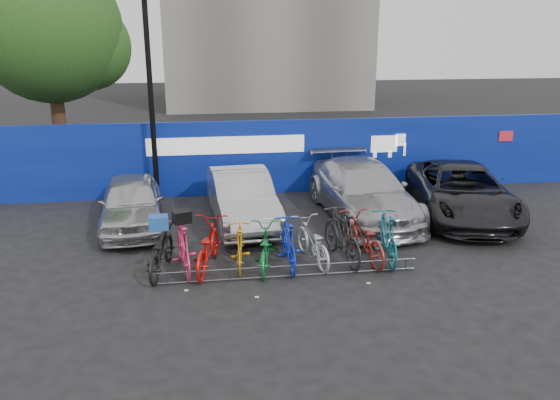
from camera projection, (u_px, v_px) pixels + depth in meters
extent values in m
plane|color=black|center=(286.00, 267.00, 12.31)|extent=(100.00, 100.00, 0.00)
cube|color=navy|center=(258.00, 158.00, 17.64)|extent=(22.00, 0.15, 2.40)
cube|color=white|center=(226.00, 145.00, 17.28)|extent=(5.00, 0.02, 0.55)
cube|color=white|center=(384.00, 144.00, 18.02)|extent=(1.20, 0.02, 0.90)
cube|color=red|center=(506.00, 136.00, 18.56)|extent=(0.50, 0.02, 0.35)
cylinder|color=#382314|center=(59.00, 119.00, 20.25)|extent=(0.50, 0.50, 4.00)
sphere|color=#1E4716|center=(48.00, 29.00, 19.31)|extent=(5.20, 5.20, 5.20)
sphere|color=#1E4716|center=(87.00, 46.00, 19.93)|extent=(3.20, 3.20, 3.20)
cylinder|color=black|center=(151.00, 106.00, 16.12)|extent=(0.16, 0.16, 6.00)
cylinder|color=#595B60|center=(290.00, 266.00, 11.66)|extent=(5.60, 0.03, 0.03)
cylinder|color=#595B60|center=(290.00, 276.00, 11.73)|extent=(5.60, 0.03, 0.03)
cylinder|color=#595B60|center=(167.00, 279.00, 11.35)|extent=(0.03, 0.03, 0.28)
cylinder|color=#595B60|center=(229.00, 275.00, 11.53)|extent=(0.03, 0.03, 0.28)
cylinder|color=#595B60|center=(290.00, 272.00, 11.70)|extent=(0.03, 0.03, 0.28)
cylinder|color=#595B60|center=(349.00, 268.00, 11.88)|extent=(0.03, 0.03, 0.28)
cylinder|color=#595B60|center=(406.00, 265.00, 12.06)|extent=(0.03, 0.03, 0.28)
imported|color=#AEAFB2|center=(132.00, 202.00, 14.66)|extent=(2.00, 4.19, 1.38)
imported|color=#A0A1A5|center=(242.00, 198.00, 14.95)|extent=(1.90, 4.53, 1.46)
imported|color=#AAAAAF|center=(363.00, 191.00, 15.46)|extent=(2.45, 5.44, 1.55)
imported|color=black|center=(461.00, 191.00, 15.51)|extent=(3.52, 5.72, 1.48)
imported|color=black|center=(160.00, 251.00, 11.86)|extent=(1.00, 2.02, 1.02)
imported|color=#E23569|center=(183.00, 247.00, 11.94)|extent=(0.83, 1.95, 1.13)
imported|color=red|center=(207.00, 246.00, 12.04)|extent=(1.17, 2.19, 1.09)
imported|color=orange|center=(240.00, 247.00, 12.14)|extent=(0.61, 1.69, 0.99)
imported|color=#12732F|center=(264.00, 248.00, 12.11)|extent=(0.91, 1.92, 0.97)
imported|color=#122ABA|center=(288.00, 243.00, 12.17)|extent=(0.53, 1.85, 1.11)
imported|color=#B4B5BC|center=(312.00, 242.00, 12.41)|extent=(1.00, 1.98, 0.99)
imported|color=#252528|center=(342.00, 235.00, 12.48)|extent=(0.90, 2.11, 1.23)
imported|color=maroon|center=(363.00, 238.00, 12.56)|extent=(1.04, 2.11, 1.06)
imported|color=#196572|center=(387.00, 237.00, 12.49)|extent=(0.73, 1.97, 1.16)
cube|color=#1D50A8|center=(159.00, 223.00, 11.67)|extent=(0.44, 0.35, 0.29)
cube|color=black|center=(182.00, 217.00, 11.73)|extent=(0.45, 0.42, 0.27)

